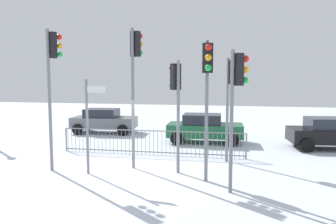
{
  "coord_description": "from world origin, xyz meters",
  "views": [
    {
      "loc": [
        3.65,
        -10.8,
        3.26
      ],
      "look_at": [
        0.78,
        2.53,
        1.9
      ],
      "focal_mm": 35.37,
      "sensor_mm": 36.0,
      "label": 1
    }
  ],
  "objects_px": {
    "traffic_light_rear_left": "(176,91)",
    "traffic_light_foreground_left": "(207,79)",
    "traffic_light_mid_right": "(237,89)",
    "traffic_light_foreground_right": "(135,67)",
    "traffic_light_rear_right": "(52,68)",
    "car_black_trailing": "(331,133)",
    "car_grey_near": "(104,120)",
    "traffic_light_mid_left": "(232,86)",
    "direction_sign_post": "(89,121)",
    "car_green_mid": "(204,128)"
  },
  "relations": [
    {
      "from": "traffic_light_rear_left",
      "to": "traffic_light_rear_right",
      "type": "height_order",
      "value": "traffic_light_rear_right"
    },
    {
      "from": "traffic_light_mid_left",
      "to": "car_black_trailing",
      "type": "bearing_deg",
      "value": 132.17
    },
    {
      "from": "traffic_light_foreground_left",
      "to": "traffic_light_rear_right",
      "type": "bearing_deg",
      "value": -13.07
    },
    {
      "from": "traffic_light_foreground_left",
      "to": "traffic_light_mid_right",
      "type": "height_order",
      "value": "traffic_light_foreground_left"
    },
    {
      "from": "car_black_trailing",
      "to": "direction_sign_post",
      "type": "bearing_deg",
      "value": -152.64
    },
    {
      "from": "car_green_mid",
      "to": "car_black_trailing",
      "type": "height_order",
      "value": "same"
    },
    {
      "from": "car_green_mid",
      "to": "car_grey_near",
      "type": "relative_size",
      "value": 0.99
    },
    {
      "from": "traffic_light_mid_left",
      "to": "traffic_light_mid_right",
      "type": "xyz_separation_m",
      "value": [
        0.22,
        -3.6,
        -0.0
      ]
    },
    {
      "from": "traffic_light_rear_left",
      "to": "traffic_light_mid_left",
      "type": "xyz_separation_m",
      "value": [
        1.85,
        1.89,
        0.14
      ]
    },
    {
      "from": "traffic_light_mid_left",
      "to": "traffic_light_rear_right",
      "type": "bearing_deg",
      "value": -62.01
    },
    {
      "from": "car_grey_near",
      "to": "traffic_light_mid_right",
      "type": "bearing_deg",
      "value": -54.21
    },
    {
      "from": "traffic_light_mid_left",
      "to": "direction_sign_post",
      "type": "relative_size",
      "value": 1.25
    },
    {
      "from": "car_grey_near",
      "to": "traffic_light_mid_left",
      "type": "bearing_deg",
      "value": -40.82
    },
    {
      "from": "traffic_light_mid_left",
      "to": "traffic_light_foreground_right",
      "type": "xyz_separation_m",
      "value": [
        -3.4,
        -1.61,
        0.71
      ]
    },
    {
      "from": "traffic_light_mid_right",
      "to": "car_green_mid",
      "type": "height_order",
      "value": "traffic_light_mid_right"
    },
    {
      "from": "traffic_light_rear_right",
      "to": "car_black_trailing",
      "type": "bearing_deg",
      "value": 66.45
    },
    {
      "from": "direction_sign_post",
      "to": "car_green_mid",
      "type": "height_order",
      "value": "direction_sign_post"
    },
    {
      "from": "traffic_light_rear_left",
      "to": "traffic_light_rear_right",
      "type": "xyz_separation_m",
      "value": [
        -4.28,
        -0.66,
        0.79
      ]
    },
    {
      "from": "traffic_light_mid_right",
      "to": "car_green_mid",
      "type": "relative_size",
      "value": 1.05
    },
    {
      "from": "traffic_light_rear_right",
      "to": "traffic_light_foreground_right",
      "type": "xyz_separation_m",
      "value": [
        2.73,
        0.94,
        0.05
      ]
    },
    {
      "from": "traffic_light_mid_right",
      "to": "direction_sign_post",
      "type": "xyz_separation_m",
      "value": [
        -4.93,
        0.84,
        -1.17
      ]
    },
    {
      "from": "car_green_mid",
      "to": "traffic_light_foreground_right",
      "type": "bearing_deg",
      "value": -113.38
    },
    {
      "from": "traffic_light_rear_left",
      "to": "traffic_light_foreground_left",
      "type": "xyz_separation_m",
      "value": [
        1.17,
        -0.97,
        0.41
      ]
    },
    {
      "from": "traffic_light_foreground_left",
      "to": "traffic_light_rear_right",
      "type": "relative_size",
      "value": 0.89
    },
    {
      "from": "traffic_light_rear_left",
      "to": "traffic_light_foreground_right",
      "type": "height_order",
      "value": "traffic_light_foreground_right"
    },
    {
      "from": "traffic_light_mid_right",
      "to": "traffic_light_rear_right",
      "type": "relative_size",
      "value": 0.82
    },
    {
      "from": "traffic_light_rear_left",
      "to": "traffic_light_rear_right",
      "type": "relative_size",
      "value": 0.78
    },
    {
      "from": "car_black_trailing",
      "to": "traffic_light_foreground_right",
      "type": "bearing_deg",
      "value": -154.07
    },
    {
      "from": "traffic_light_foreground_right",
      "to": "car_grey_near",
      "type": "height_order",
      "value": "traffic_light_foreground_right"
    },
    {
      "from": "car_black_trailing",
      "to": "car_green_mid",
      "type": "bearing_deg",
      "value": 170.18
    },
    {
      "from": "traffic_light_mid_right",
      "to": "car_black_trailing",
      "type": "distance_m",
      "value": 8.48
    },
    {
      "from": "traffic_light_foreground_right",
      "to": "car_black_trailing",
      "type": "xyz_separation_m",
      "value": [
        7.91,
        4.98,
        -2.93
      ]
    },
    {
      "from": "traffic_light_rear_left",
      "to": "car_black_trailing",
      "type": "height_order",
      "value": "traffic_light_rear_left"
    },
    {
      "from": "traffic_light_rear_right",
      "to": "car_green_mid",
      "type": "bearing_deg",
      "value": 90.55
    },
    {
      "from": "traffic_light_rear_left",
      "to": "car_green_mid",
      "type": "bearing_deg",
      "value": 41.46
    },
    {
      "from": "direction_sign_post",
      "to": "car_black_trailing",
      "type": "bearing_deg",
      "value": 41.64
    },
    {
      "from": "traffic_light_mid_right",
      "to": "traffic_light_foreground_right",
      "type": "bearing_deg",
      "value": -151.27
    },
    {
      "from": "traffic_light_rear_right",
      "to": "car_black_trailing",
      "type": "relative_size",
      "value": 1.26
    },
    {
      "from": "traffic_light_foreground_right",
      "to": "car_black_trailing",
      "type": "distance_m",
      "value": 9.79
    },
    {
      "from": "traffic_light_foreground_left",
      "to": "car_grey_near",
      "type": "xyz_separation_m",
      "value": [
        -7.03,
        8.38,
        -2.49
      ]
    },
    {
      "from": "traffic_light_mid_right",
      "to": "car_black_trailing",
      "type": "relative_size",
      "value": 1.03
    },
    {
      "from": "traffic_light_foreground_left",
      "to": "traffic_light_rear_right",
      "type": "height_order",
      "value": "traffic_light_rear_right"
    },
    {
      "from": "traffic_light_rear_left",
      "to": "car_black_trailing",
      "type": "xyz_separation_m",
      "value": [
        6.36,
        5.26,
        -2.08
      ]
    },
    {
      "from": "traffic_light_foreground_right",
      "to": "direction_sign_post",
      "type": "bearing_deg",
      "value": -114.05
    },
    {
      "from": "traffic_light_mid_right",
      "to": "traffic_light_rear_right",
      "type": "xyz_separation_m",
      "value": [
        -6.35,
        1.05,
        0.65
      ]
    },
    {
      "from": "traffic_light_mid_right",
      "to": "direction_sign_post",
      "type": "bearing_deg",
      "value": -132.14
    },
    {
      "from": "direction_sign_post",
      "to": "car_black_trailing",
      "type": "xyz_separation_m",
      "value": [
        9.22,
        6.13,
        -1.05
      ]
    },
    {
      "from": "car_black_trailing",
      "to": "car_grey_near",
      "type": "relative_size",
      "value": 1.01
    },
    {
      "from": "car_black_trailing",
      "to": "car_grey_near",
      "type": "bearing_deg",
      "value": 163.76
    },
    {
      "from": "traffic_light_mid_left",
      "to": "car_grey_near",
      "type": "xyz_separation_m",
      "value": [
        -7.71,
        5.52,
        -2.22
      ]
    }
  ]
}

